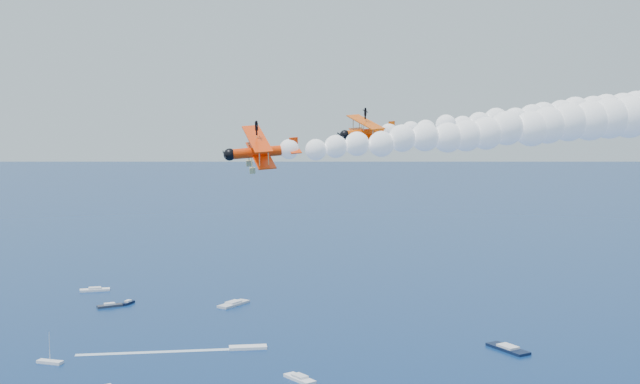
# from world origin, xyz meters

# --- Properties ---
(biplane_lead) EXTENTS (10.81, 11.90, 7.23)m
(biplane_lead) POSITION_xyz_m (10.27, 28.74, 57.68)
(biplane_lead) COLOR #FA5305
(biplane_trail) EXTENTS (11.22, 12.80, 8.53)m
(biplane_trail) POSITION_xyz_m (-0.16, 11.83, 56.00)
(biplane_trail) COLOR #FD3705
(smoke_trail_lead) EXTENTS (54.15, 45.32, 9.42)m
(smoke_trail_lead) POSITION_xyz_m (33.77, 40.78, 59.66)
(smoke_trail_lead) COLOR white
(smoke_trail_trail) EXTENTS (53.80, 37.15, 9.42)m
(smoke_trail_trail) POSITION_xyz_m (24.64, 20.88, 57.98)
(smoke_trail_trail) COLOR white
(spectator_boats) EXTENTS (226.38, 159.93, 0.70)m
(spectator_boats) POSITION_xyz_m (-1.13, 102.92, 0.35)
(spectator_boats) COLOR #2A2F38
(spectator_boats) RESTS_ON ground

